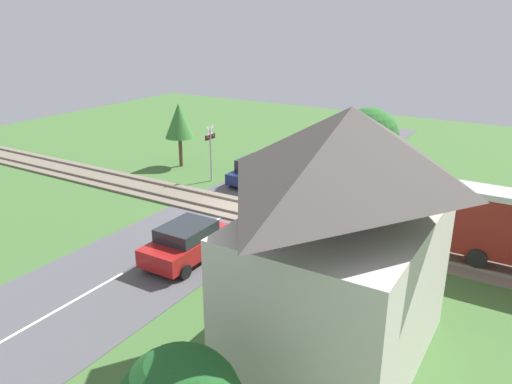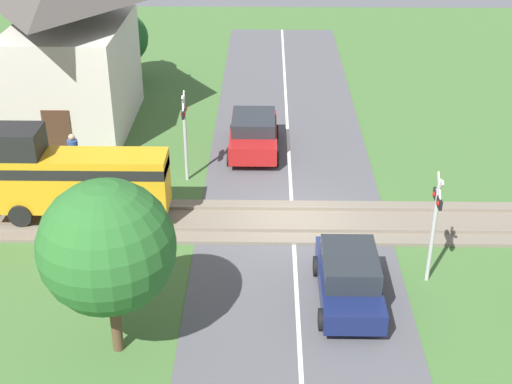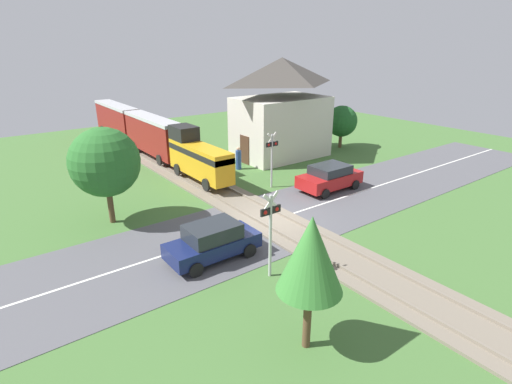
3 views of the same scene
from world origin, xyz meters
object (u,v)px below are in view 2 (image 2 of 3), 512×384
Objects in this scene: car_far_side at (254,133)px; pedestrian_by_station at (74,155)px; crossing_signal_east_approach at (185,126)px; station_building at (71,45)px; car_near_crossing at (349,277)px; crossing_signal_west_approach at (435,216)px.

car_far_side is 2.51× the size of pedestrian_by_station.
crossing_signal_east_approach reaches higher than pedestrian_by_station.
crossing_signal_east_approach is (-2.56, 2.46, 1.39)m from car_far_side.
car_far_side is 0.54× the size of station_building.
car_near_crossing is 9.27m from crossing_signal_east_approach.
station_building is at bearing 48.59° from crossing_signal_west_approach.
pedestrian_by_station is (7.96, 9.71, -0.07)m from car_near_crossing.
crossing_signal_east_approach reaches higher than car_far_side.
car_near_crossing is at bearing -129.37° from pedestrian_by_station.
pedestrian_by_station is at bearing 50.63° from car_near_crossing.
crossing_signal_west_approach is (-8.95, -5.34, 1.39)m from car_far_side.
pedestrian_by_station is (-4.60, -0.88, -2.93)m from station_building.
car_near_crossing is 1.13× the size of crossing_signal_east_approach.
station_building is at bearing 71.60° from car_far_side.
pedestrian_by_station is at bearing 83.22° from crossing_signal_east_approach.
car_far_side reaches higher than car_near_crossing.
car_far_side is 10.51m from crossing_signal_west_approach.
car_near_crossing is 0.97× the size of car_far_side.
station_building reaches higher than crossing_signal_east_approach.
station_building is (5.12, 5.24, 1.47)m from crossing_signal_east_approach.
pedestrian_by_station reaches higher than car_far_side.
crossing_signal_west_approach is at bearing -129.29° from crossing_signal_east_approach.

